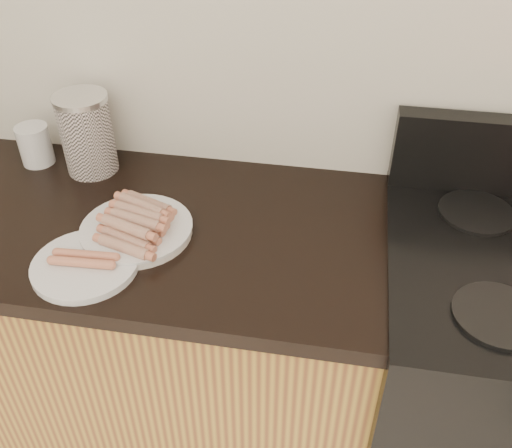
% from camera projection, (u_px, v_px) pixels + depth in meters
% --- Properties ---
extents(wall_back, '(4.00, 0.04, 2.60)m').
position_uv_depth(wall_back, '(238.00, 16.00, 1.34)').
color(wall_back, silver).
rests_on(wall_back, ground).
extents(stove, '(0.76, 0.65, 0.91)m').
position_uv_depth(stove, '(510.00, 397.00, 1.50)').
color(stove, black).
rests_on(stove, floor).
extents(burner_near_left, '(0.18, 0.18, 0.01)m').
position_uv_depth(burner_near_left, '(499.00, 315.00, 1.11)').
color(burner_near_left, black).
rests_on(burner_near_left, stove).
extents(burner_far_left, '(0.18, 0.18, 0.01)m').
position_uv_depth(burner_far_left, '(477.00, 212.00, 1.37)').
color(burner_far_left, black).
rests_on(burner_far_left, stove).
extents(main_plate, '(0.33, 0.33, 0.02)m').
position_uv_depth(main_plate, '(137.00, 231.00, 1.33)').
color(main_plate, white).
rests_on(main_plate, counter_slab).
extents(side_plate, '(0.30, 0.30, 0.02)m').
position_uv_depth(side_plate, '(85.00, 265.00, 1.24)').
color(side_plate, white).
rests_on(side_plate, counter_slab).
extents(hotdog_pile, '(0.12, 0.23, 0.05)m').
position_uv_depth(hotdog_pile, '(135.00, 221.00, 1.31)').
color(hotdog_pile, maroon).
rests_on(hotdog_pile, main_plate).
extents(plain_sausages, '(0.13, 0.05, 0.02)m').
position_uv_depth(plain_sausages, '(84.00, 259.00, 1.22)').
color(plain_sausages, '#DF8053').
rests_on(plain_sausages, side_plate).
extents(canister, '(0.14, 0.14, 0.22)m').
position_uv_depth(canister, '(87.00, 134.00, 1.49)').
color(canister, white).
rests_on(canister, counter_slab).
extents(mug, '(0.10, 0.10, 0.11)m').
position_uv_depth(mug, '(35.00, 145.00, 1.55)').
color(mug, white).
rests_on(mug, counter_slab).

